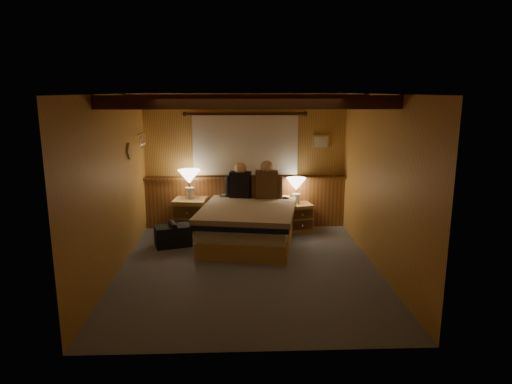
{
  "coord_description": "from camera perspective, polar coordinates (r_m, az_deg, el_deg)",
  "views": [
    {
      "loc": [
        -0.14,
        -6.02,
        2.44
      ],
      "look_at": [
        0.12,
        0.4,
        1.01
      ],
      "focal_mm": 32.0,
      "sensor_mm": 36.0,
      "label": 1
    }
  ],
  "objects": [
    {
      "name": "ceiling_beams",
      "position": [
        6.18,
        -1.05,
        11.33
      ],
      "size": [
        3.6,
        1.65,
        0.16
      ],
      "color": "#3E1E0F",
      "rests_on": "ceiling"
    },
    {
      "name": "lamp_right",
      "position": [
        8.07,
        5.03,
        0.8
      ],
      "size": [
        0.35,
        0.35,
        0.46
      ],
      "color": "white",
      "rests_on": "nightstand_right"
    },
    {
      "name": "wall_left",
      "position": [
        6.37,
        -17.39,
        0.73
      ],
      "size": [
        0.0,
        4.2,
        4.2
      ],
      "primitive_type": "plane",
      "rotation": [
        1.57,
        0.0,
        1.57
      ],
      "color": "gold",
      "rests_on": "floor"
    },
    {
      "name": "bed",
      "position": [
        7.39,
        -0.93,
        -4.06
      ],
      "size": [
        1.71,
        2.06,
        0.63
      ],
      "rotation": [
        0.0,
        0.0,
        -0.17
      ],
      "color": "tan",
      "rests_on": "floor"
    },
    {
      "name": "wall_right",
      "position": [
        6.45,
        15.23,
        1.0
      ],
      "size": [
        0.0,
        4.2,
        4.2
      ],
      "primitive_type": "plane",
      "rotation": [
        1.57,
        0.0,
        -1.57
      ],
      "color": "gold",
      "rests_on": "floor"
    },
    {
      "name": "framed_print",
      "position": [
        8.28,
        8.09,
        6.24
      ],
      "size": [
        0.3,
        0.04,
        0.25
      ],
      "color": "#A68B53",
      "rests_on": "wall_back"
    },
    {
      "name": "wainscot",
      "position": [
        8.29,
        -1.3,
        -1.1
      ],
      "size": [
        3.6,
        0.23,
        0.94
      ],
      "color": "brown",
      "rests_on": "wall_back"
    },
    {
      "name": "lamp_left",
      "position": [
        7.98,
        -8.35,
        1.69
      ],
      "size": [
        0.39,
        0.39,
        0.5
      ],
      "color": "white",
      "rests_on": "nightstand_left"
    },
    {
      "name": "duffel_bag",
      "position": [
        7.46,
        -10.33,
        -5.36
      ],
      "size": [
        0.63,
        0.49,
        0.4
      ],
      "rotation": [
        0.0,
        0.0,
        0.31
      ],
      "color": "black",
      "rests_on": "floor"
    },
    {
      "name": "person_right",
      "position": [
        7.83,
        1.34,
        1.19
      ],
      "size": [
        0.56,
        0.24,
        0.68
      ],
      "rotation": [
        0.0,
        0.0,
        -0.07
      ],
      "color": "#4C321E",
      "rests_on": "bed"
    },
    {
      "name": "floor",
      "position": [
        6.5,
        -0.94,
        -9.52
      ],
      "size": [
        4.2,
        4.2,
        0.0
      ],
      "primitive_type": "plane",
      "color": "#525761",
      "rests_on": "ground"
    },
    {
      "name": "person_left",
      "position": [
        7.89,
        -1.96,
        1.15
      ],
      "size": [
        0.52,
        0.26,
        0.64
      ],
      "rotation": [
        0.0,
        0.0,
        -0.17
      ],
      "color": "black",
      "rests_on": "bed"
    },
    {
      "name": "ceiling",
      "position": [
        6.02,
        -1.02,
        12.15
      ],
      "size": [
        4.2,
        4.2,
        0.0
      ],
      "primitive_type": "plane",
      "rotation": [
        3.14,
        0.0,
        0.0
      ],
      "color": "#E09D54",
      "rests_on": "wall_back"
    },
    {
      "name": "nightstand_right",
      "position": [
        8.17,
        5.32,
        -3.12
      ],
      "size": [
        0.52,
        0.48,
        0.49
      ],
      "rotation": [
        0.0,
        0.0,
        0.21
      ],
      "color": "tan",
      "rests_on": "floor"
    },
    {
      "name": "nightstand_left",
      "position": [
        8.08,
        -8.17,
        -2.94
      ],
      "size": [
        0.61,
        0.56,
        0.6
      ],
      "rotation": [
        0.0,
        0.0,
        -0.13
      ],
      "color": "tan",
      "rests_on": "floor"
    },
    {
      "name": "curtain_window",
      "position": [
        8.11,
        -1.33,
        6.02
      ],
      "size": [
        2.18,
        0.09,
        1.11
      ],
      "color": "#3E1E0F",
      "rests_on": "wall_back"
    },
    {
      "name": "wall_back",
      "position": [
        8.22,
        -1.33,
        3.85
      ],
      "size": [
        3.6,
        0.0,
        3.6
      ],
      "primitive_type": "plane",
      "rotation": [
        1.57,
        0.0,
        0.0
      ],
      "color": "gold",
      "rests_on": "floor"
    },
    {
      "name": "wall_front",
      "position": [
        4.12,
        -0.28,
        -4.99
      ],
      "size": [
        3.6,
        0.0,
        3.6
      ],
      "primitive_type": "plane",
      "rotation": [
        -1.57,
        0.0,
        0.0
      ],
      "color": "gold",
      "rests_on": "floor"
    },
    {
      "name": "coat_rail",
      "position": [
        7.8,
        -14.09,
        6.48
      ],
      "size": [
        0.05,
        0.55,
        0.24
      ],
      "color": "white",
      "rests_on": "wall_left"
    }
  ]
}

